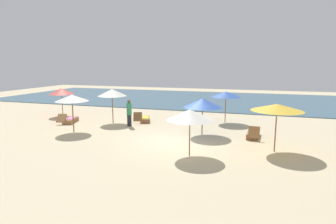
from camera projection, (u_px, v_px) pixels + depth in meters
The scene contains 13 objects.
ground_plane at pixel (172, 141), 14.58m from camera, with size 60.00×60.00×0.00m, color beige.
ocean_water at pixel (218, 100), 30.53m from camera, with size 48.00×16.00×0.06m, color #3D6075.
umbrella_0 at pixel (112, 93), 18.67m from camera, with size 1.91×1.91×2.27m.
umbrella_1 at pixel (72, 98), 16.23m from camera, with size 1.90×1.90×2.17m.
umbrella_2 at pixel (61, 91), 21.24m from camera, with size 1.85×1.85×2.09m.
umbrella_5 at pixel (226, 94), 18.74m from camera, with size 2.00×2.00×2.10m.
umbrella_6 at pixel (190, 115), 11.93m from camera, with size 2.00×2.00×2.04m.
umbrella_7 at pixel (203, 103), 15.50m from camera, with size 2.14×2.14×2.06m.
umbrella_8 at pixel (277, 107), 12.48m from camera, with size 2.28×2.28×2.19m.
lounger_0 at pixel (253, 134), 15.21m from camera, with size 0.69×1.68×0.73m.
lounger_2 at pixel (144, 119), 19.33m from camera, with size 1.15×1.76×0.72m.
lounger_3 at pixel (70, 120), 18.98m from camera, with size 1.04×1.80×0.67m.
person_1 at pixel (129, 113), 17.86m from camera, with size 0.34×0.34×1.70m.
Camera 1 is at (4.06, -13.51, 3.98)m, focal length 30.20 mm.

